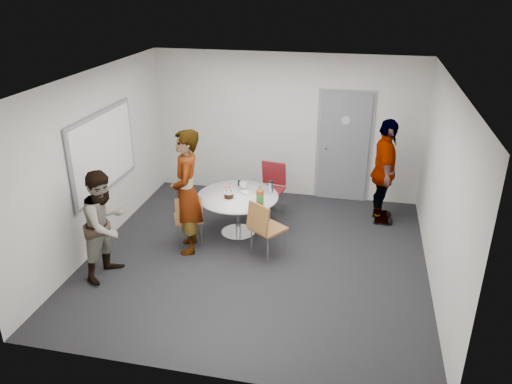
% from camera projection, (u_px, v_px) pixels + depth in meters
% --- Properties ---
extents(floor, '(5.00, 5.00, 0.00)m').
position_uv_depth(floor, '(257.00, 257.00, 7.59)').
color(floor, black).
rests_on(floor, ground).
extents(ceiling, '(5.00, 5.00, 0.00)m').
position_uv_depth(ceiling, '(257.00, 79.00, 6.50)').
color(ceiling, silver).
rests_on(ceiling, wall_back).
extents(wall_back, '(5.00, 0.00, 5.00)m').
position_uv_depth(wall_back, '(286.00, 126.00, 9.28)').
color(wall_back, silver).
rests_on(wall_back, floor).
extents(wall_left, '(0.00, 5.00, 5.00)m').
position_uv_depth(wall_left, '(96.00, 162.00, 7.53)').
color(wall_left, silver).
rests_on(wall_left, floor).
extents(wall_right, '(0.00, 5.00, 5.00)m').
position_uv_depth(wall_right, '(443.00, 190.00, 6.55)').
color(wall_right, silver).
rests_on(wall_right, floor).
extents(wall_front, '(5.00, 0.00, 5.00)m').
position_uv_depth(wall_front, '(202.00, 269.00, 4.81)').
color(wall_front, silver).
rests_on(wall_front, floor).
extents(door, '(1.02, 0.17, 2.12)m').
position_uv_depth(door, '(344.00, 147.00, 9.18)').
color(door, slate).
rests_on(door, wall_back).
extents(whiteboard, '(0.04, 1.90, 1.25)m').
position_uv_depth(whiteboard, '(104.00, 152.00, 7.66)').
color(whiteboard, gray).
rests_on(whiteboard, wall_left).
extents(table, '(1.31, 1.31, 1.03)m').
position_uv_depth(table, '(240.00, 201.00, 8.04)').
color(table, white).
rests_on(table, floor).
extents(chair_near_left, '(0.57, 0.59, 0.89)m').
position_uv_depth(chair_near_left, '(189.00, 216.00, 7.67)').
color(chair_near_left, brown).
rests_on(chair_near_left, floor).
extents(chair_near_right, '(0.62, 0.63, 0.92)m').
position_uv_depth(chair_near_right, '(264.00, 225.00, 7.35)').
color(chair_near_right, brown).
rests_on(chair_near_right, floor).
extents(chair_far, '(0.52, 0.55, 0.95)m').
position_uv_depth(chair_far, '(272.00, 183.00, 8.75)').
color(chair_far, maroon).
rests_on(chair_far, floor).
extents(person_main, '(0.65, 0.81, 1.93)m').
position_uv_depth(person_main, '(187.00, 192.00, 7.44)').
color(person_main, '#A5C6EA').
rests_on(person_main, floor).
extents(person_left, '(0.76, 0.89, 1.58)m').
position_uv_depth(person_left, '(105.00, 225.00, 6.86)').
color(person_left, white).
rests_on(person_left, floor).
extents(person_right, '(0.53, 1.10, 1.82)m').
position_uv_depth(person_right, '(384.00, 172.00, 8.34)').
color(person_right, black).
rests_on(person_right, floor).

